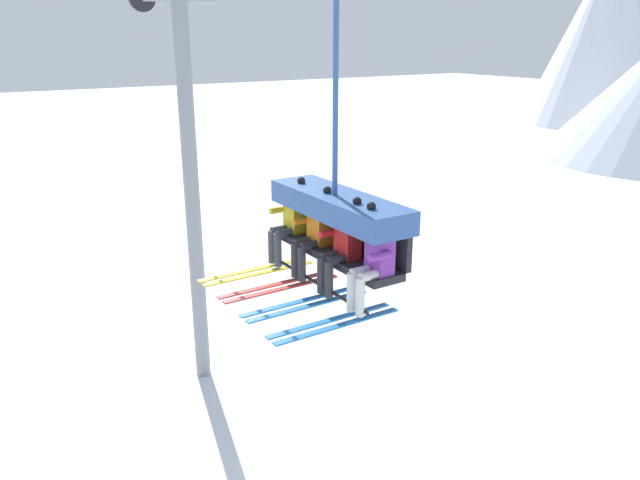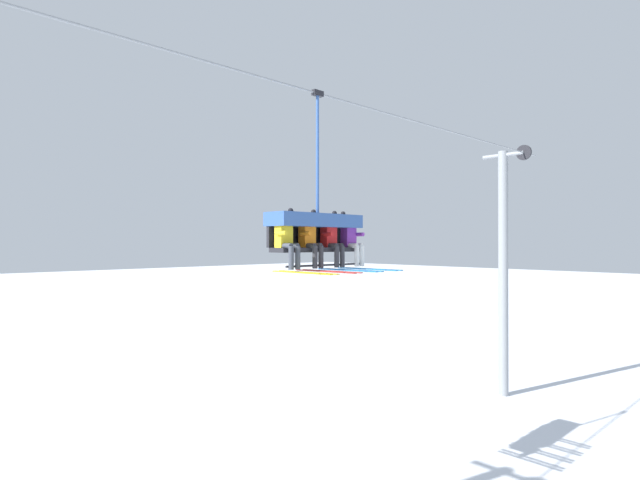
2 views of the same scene
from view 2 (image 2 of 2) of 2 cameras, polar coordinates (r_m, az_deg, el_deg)
name	(u,v)px [view 2 (image 2 of 2)]	position (r m, az deg, el deg)	size (l,w,h in m)	color
lift_tower_far	(504,267)	(20.12, 20.25, -2.91)	(0.36, 1.88, 9.37)	gray
lift_cable	(366,107)	(12.68, 5.27, 14.88)	(19.66, 0.05, 0.05)	gray
chairlift_chair	(315,226)	(11.11, -0.54, 1.66)	(2.40, 0.74, 3.89)	#232328
skier_yellow	(288,239)	(10.29, -3.72, 0.14)	(0.48, 1.70, 1.34)	yellow
skier_orange	(311,239)	(10.73, -1.03, 0.11)	(0.48, 1.70, 1.34)	orange
skier_red	(333,239)	(11.18, 1.45, 0.10)	(0.48, 1.70, 1.34)	red
skier_purple	(352,239)	(11.66, 3.70, 0.08)	(0.48, 1.70, 1.34)	purple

